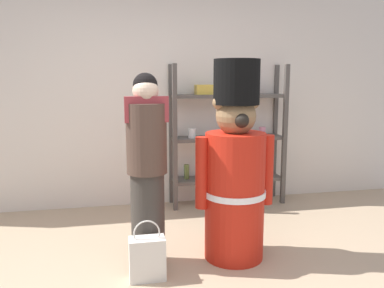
{
  "coord_description": "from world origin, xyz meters",
  "views": [
    {
      "loc": [
        -0.53,
        -2.59,
        1.53
      ],
      "look_at": [
        0.11,
        0.52,
        1.0
      ],
      "focal_mm": 37.32,
      "sensor_mm": 36.0,
      "label": 1
    }
  ],
  "objects_px": {
    "merchandise_shelf": "(227,135)",
    "shopping_bag": "(147,258)",
    "person_shopper": "(147,168)",
    "teddy_bear_guard": "(235,173)"
  },
  "relations": [
    {
      "from": "shopping_bag",
      "to": "teddy_bear_guard",
      "type": "bearing_deg",
      "value": 17.52
    },
    {
      "from": "merchandise_shelf",
      "to": "teddy_bear_guard",
      "type": "relative_size",
      "value": 1.0
    },
    {
      "from": "merchandise_shelf",
      "to": "person_shopper",
      "type": "xyz_separation_m",
      "value": [
        -1.1,
        -1.46,
        -0.02
      ]
    },
    {
      "from": "person_shopper",
      "to": "shopping_bag",
      "type": "height_order",
      "value": "person_shopper"
    },
    {
      "from": "person_shopper",
      "to": "shopping_bag",
      "type": "bearing_deg",
      "value": -97.54
    },
    {
      "from": "merchandise_shelf",
      "to": "person_shopper",
      "type": "relative_size",
      "value": 1.07
    },
    {
      "from": "merchandise_shelf",
      "to": "shopping_bag",
      "type": "distance_m",
      "value": 2.16
    },
    {
      "from": "teddy_bear_guard",
      "to": "person_shopper",
      "type": "relative_size",
      "value": 1.07
    },
    {
      "from": "teddy_bear_guard",
      "to": "shopping_bag",
      "type": "distance_m",
      "value": 0.99
    },
    {
      "from": "teddy_bear_guard",
      "to": "person_shopper",
      "type": "distance_m",
      "value": 0.74
    }
  ]
}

